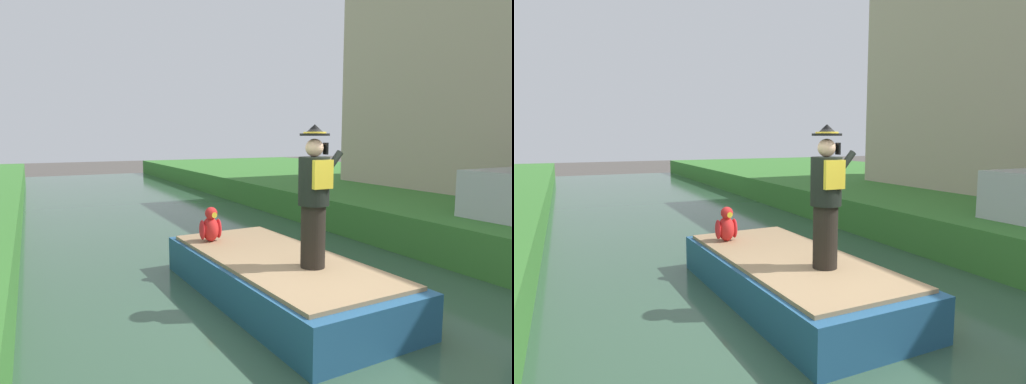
# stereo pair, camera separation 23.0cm
# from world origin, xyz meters

# --- Properties ---
(ground_plane) EXTENTS (80.00, 80.00, 0.00)m
(ground_plane) POSITION_xyz_m (0.00, 0.00, 0.00)
(ground_plane) COLOR #4C4742
(canal_water) EXTENTS (6.65, 48.00, 0.10)m
(canal_water) POSITION_xyz_m (0.00, 0.00, 0.05)
(canal_water) COLOR #33513D
(canal_water) RESTS_ON ground
(boat) EXTENTS (1.95, 4.26, 0.61)m
(boat) POSITION_xyz_m (0.00, 1.20, 0.40)
(boat) COLOR #23517A
(boat) RESTS_ON canal_water
(person_pirate) EXTENTS (0.61, 0.42, 1.85)m
(person_pirate) POSITION_xyz_m (0.17, 0.52, 1.64)
(person_pirate) COLOR black
(person_pirate) RESTS_ON boat
(parrot_plush) EXTENTS (0.36, 0.35, 0.57)m
(parrot_plush) POSITION_xyz_m (-0.50, 2.47, 0.95)
(parrot_plush) COLOR red
(parrot_plush) RESTS_ON boat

